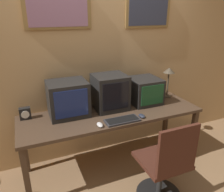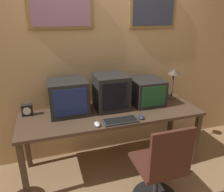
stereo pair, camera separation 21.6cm
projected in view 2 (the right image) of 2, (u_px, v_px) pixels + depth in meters
wall_back at (102, 59)px, 2.78m from camera, size 8.00×0.08×2.60m
desk at (112, 118)px, 2.61m from camera, size 2.13×0.68×0.75m
monitor_left at (68, 97)px, 2.51m from camera, size 0.44×0.38×0.40m
monitor_center at (111, 92)px, 2.64m from camera, size 0.39×0.36×0.42m
monitor_right at (147, 92)px, 2.79m from camera, size 0.38×0.40×0.33m
keyboard_main at (120, 121)px, 2.37m from camera, size 0.38×0.16×0.03m
mouse_near_keyboard at (141, 117)px, 2.44m from camera, size 0.06×0.10×0.03m
mouse_far_corner at (97, 124)px, 2.28m from camera, size 0.06×0.11×0.04m
desk_clock at (27, 110)px, 2.50m from camera, size 0.12×0.07×0.13m
desk_lamp at (174, 75)px, 2.89m from camera, size 0.15×0.15×0.42m
office_chair at (161, 171)px, 2.14m from camera, size 0.48×0.48×0.95m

